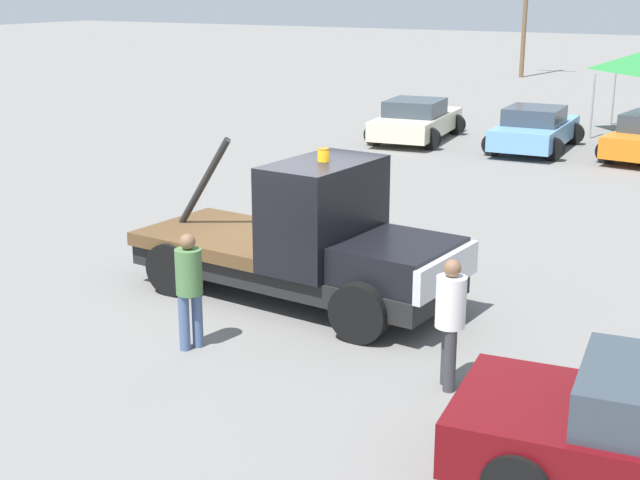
% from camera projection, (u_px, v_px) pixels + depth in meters
% --- Properties ---
extents(ground_plane, '(160.00, 160.00, 0.00)m').
position_uv_depth(ground_plane, '(293.00, 298.00, 14.51)').
color(ground_plane, slate).
extents(tow_truck, '(5.62, 2.52, 2.52)m').
position_uv_depth(tow_truck, '(310.00, 244.00, 14.05)').
color(tow_truck, black).
rests_on(tow_truck, ground).
extents(person_near_truck, '(0.38, 0.38, 1.70)m').
position_uv_depth(person_near_truck, '(450.00, 315.00, 11.03)').
color(person_near_truck, '#38383D').
rests_on(person_near_truck, ground).
extents(person_at_hood, '(0.37, 0.37, 1.67)m').
position_uv_depth(person_at_hood, '(189.00, 283.00, 12.25)').
color(person_at_hood, '#475B84').
rests_on(person_at_hood, ground).
extents(parked_car_cream, '(2.78, 4.69, 1.34)m').
position_uv_depth(parked_car_cream, '(416.00, 120.00, 28.75)').
color(parked_car_cream, beige).
rests_on(parked_car_cream, ground).
extents(parked_car_skyblue, '(2.54, 4.51, 1.34)m').
position_uv_depth(parked_car_skyblue, '(535.00, 129.00, 27.04)').
color(parked_car_skyblue, '#669ED1').
rests_on(parked_car_skyblue, ground).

